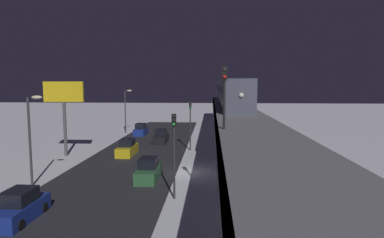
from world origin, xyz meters
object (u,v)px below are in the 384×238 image
at_px(sedan_blue, 20,208).
at_px(commercial_billboard, 64,99).
at_px(sedan_yellow, 127,148).
at_px(traffic_light_mid, 190,118).
at_px(subway_train, 227,91).
at_px(sedan_blue_3, 141,130).
at_px(traffic_light_near, 174,144).
at_px(rail_signal, 224,86).
at_px(sedan_black, 161,137).
at_px(sedan_green, 149,171).

xyz_separation_m(sedan_blue, commercial_billboard, (5.43, -18.28, 6.04)).
relative_size(sedan_yellow, traffic_light_mid, 0.69).
bearing_deg(subway_train, sedan_blue, 69.05).
height_order(traffic_light_mid, commercial_billboard, commercial_billboard).
height_order(sedan_blue_3, commercial_billboard, commercial_billboard).
bearing_deg(traffic_light_near, rail_signal, 141.98).
height_order(sedan_black, commercial_billboard, commercial_billboard).
bearing_deg(sedan_black, sedan_blue_3, 122.48).
bearing_deg(traffic_light_mid, sedan_blue, 67.60).
height_order(subway_train, sedan_blue, subway_train).
height_order(sedan_blue_3, traffic_light_near, traffic_light_near).
xyz_separation_m(sedan_blue_3, traffic_light_near, (-9.30, 30.61, 3.40)).
relative_size(sedan_blue, commercial_billboard, 0.50).
distance_m(subway_train, sedan_blue, 41.82).
xyz_separation_m(subway_train, traffic_light_mid, (5.46, 16.00, -3.28)).
distance_m(sedan_blue_3, traffic_light_mid, 15.90).
distance_m(sedan_blue, sedan_blue_3, 35.00).
xyz_separation_m(sedan_blue, traffic_light_near, (-9.30, -4.39, 3.41)).
height_order(sedan_black, sedan_green, same).
bearing_deg(traffic_light_mid, rail_signal, 99.61).
xyz_separation_m(rail_signal, traffic_light_mid, (3.54, -20.94, -4.23)).
height_order(rail_signal, sedan_yellow, rail_signal).
bearing_deg(sedan_blue_3, rail_signal, 111.05).
distance_m(rail_signal, sedan_green, 12.56).
bearing_deg(commercial_billboard, traffic_light_mid, -163.78).
relative_size(subway_train, sedan_blue_3, 13.18).
bearing_deg(sedan_blue, traffic_light_near, -154.73).
relative_size(subway_train, sedan_black, 12.25).
height_order(sedan_yellow, sedan_blue_3, same).
bearing_deg(sedan_blue_3, traffic_light_near, 106.90).
height_order(sedan_yellow, commercial_billboard, commercial_billboard).
distance_m(sedan_green, traffic_light_near, 6.59).
bearing_deg(subway_train, commercial_billboard, 45.13).
relative_size(rail_signal, sedan_black, 0.88).
distance_m(sedan_blue, sedan_yellow, 19.31).
bearing_deg(commercial_billboard, sedan_yellow, -172.50).
bearing_deg(sedan_yellow, sedan_black, -108.14).
height_order(traffic_light_near, commercial_billboard, commercial_billboard).
xyz_separation_m(rail_signal, sedan_green, (6.44, -7.62, -7.62)).
height_order(sedan_black, sedan_yellow, same).
xyz_separation_m(sedan_black, traffic_light_near, (-4.70, 23.38, 3.40)).
distance_m(sedan_yellow, traffic_light_mid, 8.88).
bearing_deg(traffic_light_mid, traffic_light_near, 90.00).
bearing_deg(traffic_light_near, sedan_black, -78.63).
distance_m(rail_signal, sedan_blue, 15.03).
height_order(sedan_blue, traffic_light_near, traffic_light_near).
bearing_deg(traffic_light_mid, sedan_yellow, 23.96).
height_order(sedan_green, sedan_yellow, same).
bearing_deg(sedan_blue, sedan_green, -124.72).
height_order(traffic_light_near, traffic_light_mid, same).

